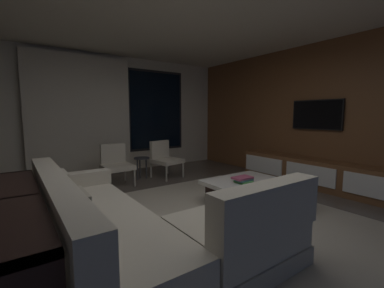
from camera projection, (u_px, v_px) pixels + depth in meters
The scene contains 13 objects.
floor at pixel (200, 227), 3.11m from camera, with size 9.20×9.20×0.00m, color #564C44.
back_wall_with_window at pixel (102, 115), 5.85m from camera, with size 6.60×0.30×2.70m.
media_wall at pixel (333, 115), 4.71m from camera, with size 0.12×7.80×2.70m.
area_rug at pixel (227, 222), 3.23m from camera, with size 3.20×3.80×0.01m, color #ADA391.
sectional_couch at pixel (134, 230), 2.39m from camera, with size 1.98×2.50×0.82m.
coffee_table at pixel (253, 194), 3.80m from camera, with size 1.16×1.16×0.36m.
book_stack_on_coffee_table at pixel (243, 180), 3.77m from camera, with size 0.29×0.22×0.08m.
accent_chair_near_window at pixel (164, 157), 5.57m from camera, with size 0.64×0.66×0.78m.
accent_chair_by_curtain at pixel (116, 162), 4.96m from camera, with size 0.54×0.56×0.78m.
side_stool at pixel (142, 161), 5.38m from camera, with size 0.32×0.32×0.46m.
media_console at pixel (318, 175), 4.72m from camera, with size 0.46×3.10×0.52m.
mounted_tv at pixel (317, 115), 4.85m from camera, with size 0.05×0.97×0.56m.
console_table_behind_couch at pixel (14, 240), 1.95m from camera, with size 0.40×2.10×0.74m.
Camera 1 is at (-1.80, -2.37, 1.36)m, focal length 24.03 mm.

